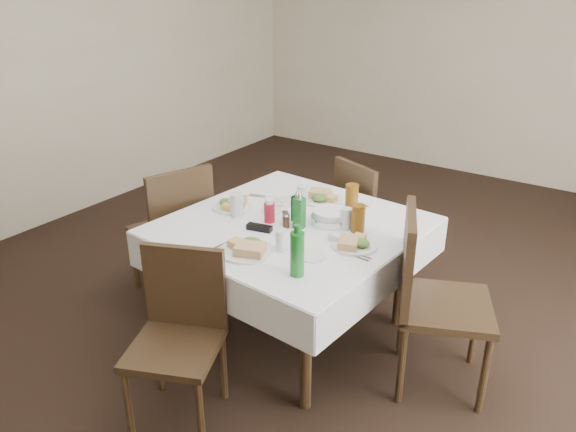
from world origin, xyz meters
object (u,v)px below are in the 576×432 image
object	(u,v)px
chair_west	(176,225)
oil_cruet_dark	(297,207)
chair_north	(364,212)
bread_basket	(331,217)
dining_table	(292,235)
water_e	(346,218)
ketchup_bottle	(269,212)
water_s	(282,240)
water_w	(237,205)
oil_cruet_green	(299,212)
green_bottle	(297,253)
chair_south	(180,325)
coffee_mug	(272,205)
chair_east	(428,290)
water_n	(303,195)

from	to	relation	value
chair_west	oil_cruet_dark	bearing A→B (deg)	10.19
chair_north	bread_basket	distance (m)	0.83
dining_table	chair_west	bearing A→B (deg)	-173.41
water_e	ketchup_bottle	distance (m)	0.46
water_s	water_w	world-z (taller)	water_w
dining_table	water_e	distance (m)	0.35
chair_north	oil_cruet_green	distance (m)	1.00
chair_west	water_e	world-z (taller)	chair_west
dining_table	oil_cruet_green	distance (m)	0.19
dining_table	water_w	xyz separation A→B (m)	(-0.35, -0.09, 0.15)
water_w	green_bottle	world-z (taller)	green_bottle
dining_table	chair_south	world-z (taller)	chair_south
water_e	coffee_mug	bearing A→B (deg)	-175.20
water_s	chair_east	bearing A→B (deg)	24.57
dining_table	water_e	size ratio (longest dim) A/B	11.83
oil_cruet_dark	water_n	bearing A→B (deg)	114.62
dining_table	chair_north	distance (m)	0.93
water_s	oil_cruet_dark	size ratio (longest dim) A/B	0.59
water_w	oil_cruet_dark	xyz separation A→B (m)	(0.35, 0.14, 0.02)
water_e	green_bottle	distance (m)	0.62
water_n	water_e	size ratio (longest dim) A/B	1.04
oil_cruet_dark	chair_north	bearing A→B (deg)	87.77
coffee_mug	chair_north	bearing A→B (deg)	73.83
chair_north	bread_basket	bearing A→B (deg)	-78.76
chair_east	water_n	distance (m)	1.04
dining_table	chair_west	xyz separation A→B (m)	(-0.88, -0.10, -0.12)
dining_table	water_s	world-z (taller)	water_s
dining_table	green_bottle	bearing A→B (deg)	-53.35
water_n	ketchup_bottle	bearing A→B (deg)	-93.75
dining_table	green_bottle	size ratio (longest dim) A/B	5.44
chair_east	oil_cruet_dark	bearing A→B (deg)	177.50
chair_west	oil_cruet_green	size ratio (longest dim) A/B	4.09
water_w	ketchup_bottle	size ratio (longest dim) A/B	1.02
dining_table	green_bottle	xyz separation A→B (m)	(0.36, -0.49, 0.20)
dining_table	oil_cruet_green	world-z (taller)	oil_cruet_green
water_e	coffee_mug	distance (m)	0.51
chair_west	bread_basket	bearing A→B (deg)	13.28
chair_north	water_n	xyz separation A→B (m)	(-0.14, -0.63, 0.31)
water_s	bread_basket	size ratio (longest dim) A/B	0.51
dining_table	green_bottle	distance (m)	0.64
ketchup_bottle	chair_east	bearing A→B (deg)	3.82
water_e	oil_cruet_dark	world-z (taller)	oil_cruet_dark
bread_basket	ketchup_bottle	distance (m)	0.37
water_n	green_bottle	world-z (taller)	green_bottle
chair_west	water_s	bearing A→B (deg)	-11.49
ketchup_bottle	green_bottle	size ratio (longest dim) A/B	0.52
coffee_mug	bread_basket	bearing A→B (deg)	9.14
chair_south	water_e	bearing A→B (deg)	69.85
water_e	bread_basket	bearing A→B (deg)	169.64
dining_table	chair_south	distance (m)	0.91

